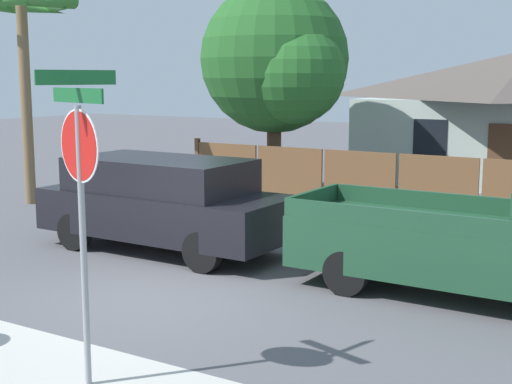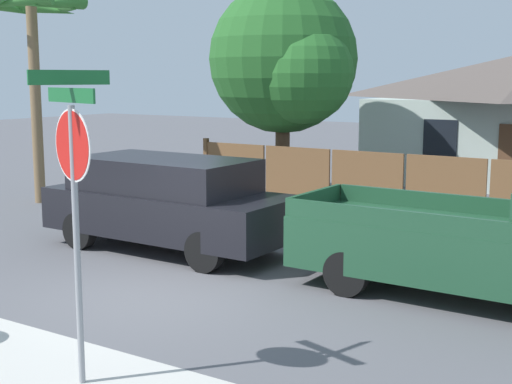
% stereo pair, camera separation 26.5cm
% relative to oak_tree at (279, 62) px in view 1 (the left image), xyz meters
% --- Properties ---
extents(ground_plane, '(80.00, 80.00, 0.00)m').
position_rel_oak_tree_xyz_m(ground_plane, '(2.92, -8.91, -3.69)').
color(ground_plane, '#56565B').
extents(wooden_fence, '(13.77, 0.12, 1.60)m').
position_rel_oak_tree_xyz_m(wooden_fence, '(4.79, -0.97, -2.94)').
color(wooden_fence, brown).
rests_on(wooden_fence, ground).
extents(oak_tree, '(4.27, 4.07, 5.82)m').
position_rel_oak_tree_xyz_m(oak_tree, '(0.00, 0.00, 0.00)').
color(oak_tree, brown).
rests_on(oak_tree, ground).
extents(palm_tree, '(2.68, 2.89, 5.44)m').
position_rel_oak_tree_xyz_m(palm_tree, '(-5.03, -4.34, 0.98)').
color(palm_tree, brown).
rests_on(palm_tree, ground).
extents(red_suv, '(4.91, 2.05, 1.77)m').
position_rel_oak_tree_xyz_m(red_suv, '(1.23, -6.58, -2.73)').
color(red_suv, black).
rests_on(red_suv, ground).
extents(orange_pickup, '(5.55, 1.93, 1.79)m').
position_rel_oak_tree_xyz_m(orange_pickup, '(7.35, -6.58, -2.83)').
color(orange_pickup, '#1E472D').
rests_on(orange_pickup, ground).
extents(stop_sign, '(0.96, 0.87, 3.36)m').
position_rel_oak_tree_xyz_m(stop_sign, '(4.32, -11.78, -1.39)').
color(stop_sign, gray).
rests_on(stop_sign, ground).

